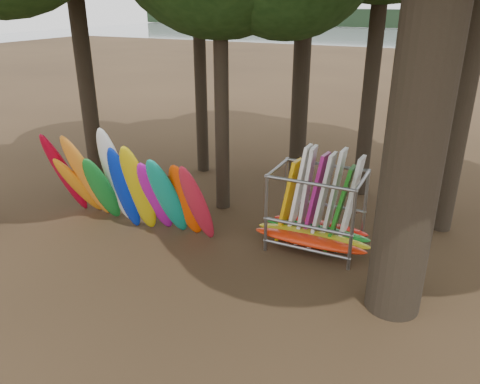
% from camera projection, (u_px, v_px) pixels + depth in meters
% --- Properties ---
extents(ground, '(120.00, 120.00, 0.00)m').
position_uv_depth(ground, '(203.00, 260.00, 12.12)').
color(ground, '#47331E').
rests_on(ground, ground).
extents(lake, '(160.00, 160.00, 0.00)m').
position_uv_depth(lake, '(427.00, 50.00, 62.12)').
color(lake, gray).
rests_on(lake, ground).
extents(far_shore, '(160.00, 4.00, 4.00)m').
position_uv_depth(far_shore, '(451.00, 19.00, 103.03)').
color(far_shore, black).
rests_on(far_shore, ground).
extents(kayak_row, '(5.25, 1.83, 3.24)m').
position_uv_depth(kayak_row, '(127.00, 188.00, 13.17)').
color(kayak_row, '#AE0520').
rests_on(kayak_row, ground).
extents(storage_rack, '(3.10, 1.51, 2.76)m').
position_uv_depth(storage_rack, '(316.00, 213.00, 12.38)').
color(storage_rack, gray).
rests_on(storage_rack, ground).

